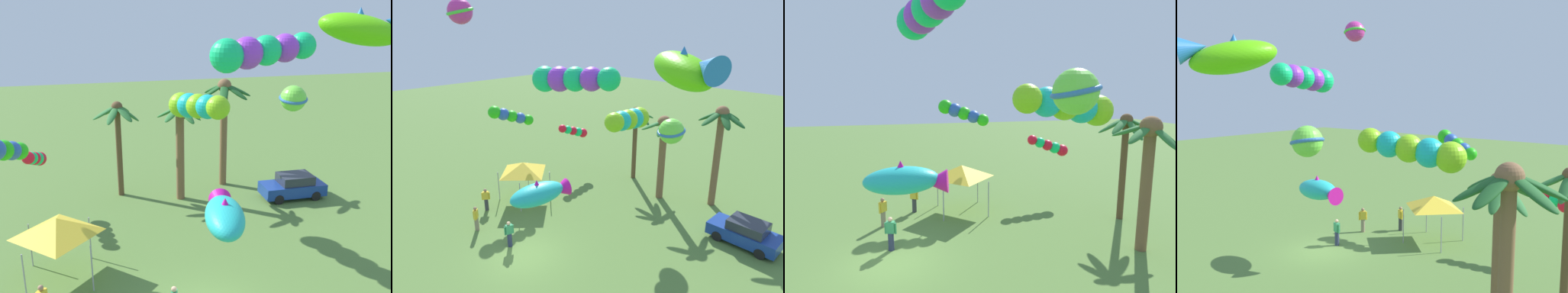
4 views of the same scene
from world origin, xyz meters
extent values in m
plane|color=#567A38|center=(0.00, 0.00, 0.00)|extent=(120.00, 120.00, 0.00)
cylinder|color=brown|center=(4.76, 12.69, 3.32)|extent=(0.46, 0.46, 6.65)
ellipsoid|color=#1E5623|center=(5.58, 12.53, 6.36)|extent=(1.84, 0.84, 1.00)
ellipsoid|color=#1E5623|center=(5.03, 13.48, 6.34)|extent=(1.07, 1.84, 1.03)
ellipsoid|color=#1E5623|center=(4.33, 13.42, 6.38)|extent=(1.36, 1.80, 0.98)
ellipsoid|color=#1E5623|center=(3.95, 12.72, 6.30)|extent=(1.74, 0.58, 1.13)
ellipsoid|color=#1E5623|center=(4.48, 11.90, 6.36)|extent=(1.08, 1.85, 1.00)
ellipsoid|color=#1E5623|center=(5.28, 12.05, 6.34)|extent=(1.51, 1.69, 1.05)
sphere|color=brown|center=(4.76, 12.69, 6.65)|extent=(0.88, 0.88, 0.88)
cylinder|color=brown|center=(-2.01, 12.61, 2.83)|extent=(0.36, 0.36, 5.66)
ellipsoid|color=#2D7033|center=(-1.36, 12.62, 5.23)|extent=(1.42, 0.48, 1.20)
ellipsoid|color=#2D7033|center=(-1.61, 13.23, 5.37)|extent=(1.25, 1.57, 0.93)
ellipsoid|color=#2D7033|center=(-2.37, 13.24, 5.34)|extent=(1.18, 1.57, 0.99)
ellipsoid|color=#2D7033|center=(-2.74, 12.48, 5.38)|extent=(1.64, 0.73, 0.91)
ellipsoid|color=#2D7033|center=(-2.33, 11.97, 5.32)|extent=(1.11, 1.58, 1.02)
ellipsoid|color=#2D7033|center=(-1.66, 11.96, 5.37)|extent=(1.15, 1.61, 0.94)
sphere|color=brown|center=(-2.01, 12.61, 5.66)|extent=(0.68, 0.68, 0.68)
cylinder|color=brown|center=(1.49, 11.10, 2.84)|extent=(0.50, 0.50, 5.68)
ellipsoid|color=#2D7033|center=(2.17, 11.22, 5.32)|extent=(1.55, 0.72, 1.13)
ellipsoid|color=#2D7033|center=(1.75, 11.69, 5.27)|extent=(0.99, 1.50, 1.22)
ellipsoid|color=#2D7033|center=(0.89, 11.54, 5.42)|extent=(1.55, 1.32, 0.95)
ellipsoid|color=#2D7033|center=(0.95, 10.53, 5.50)|extent=(1.47, 1.50, 0.81)
ellipsoid|color=#2D7033|center=(1.73, 10.38, 5.43)|extent=(0.95, 1.66, 0.92)
sphere|color=brown|center=(1.49, 11.10, 5.68)|extent=(0.94, 0.94, 0.94)
cube|color=navy|center=(8.23, 9.46, 0.60)|extent=(3.94, 1.80, 0.70)
cube|color=#282D38|center=(8.38, 9.45, 1.23)|extent=(2.07, 1.55, 0.56)
cylinder|color=black|center=(7.00, 8.71, 0.30)|extent=(0.60, 0.20, 0.60)
cylinder|color=black|center=(7.04, 10.27, 0.30)|extent=(0.60, 0.20, 0.60)
cylinder|color=black|center=(9.42, 8.65, 0.30)|extent=(0.60, 0.20, 0.60)
cylinder|color=black|center=(9.46, 10.21, 0.30)|extent=(0.60, 0.20, 0.60)
cylinder|color=#38383D|center=(-5.95, 1.29, 0.42)|extent=(0.26, 0.26, 0.84)
cube|color=yellow|center=(-5.95, 1.29, 1.11)|extent=(0.41, 0.44, 0.54)
sphere|color=#A37556|center=(-5.95, 1.29, 1.48)|extent=(0.21, 0.21, 0.21)
cylinder|color=yellow|center=(-6.09, 1.10, 1.06)|extent=(0.09, 0.09, 0.52)
cylinder|color=yellow|center=(-5.82, 1.48, 1.06)|extent=(0.09, 0.09, 0.52)
cylinder|color=#2D3351|center=(-1.29, -0.02, 0.42)|extent=(0.26, 0.26, 0.84)
cube|color=#338956|center=(-1.29, -0.02, 1.11)|extent=(0.33, 0.43, 0.54)
sphere|color=tan|center=(-1.29, -0.02, 1.48)|extent=(0.21, 0.21, 0.21)
cylinder|color=#338956|center=(-1.23, 0.20, 1.06)|extent=(0.09, 0.09, 0.52)
cylinder|color=#338956|center=(-1.36, -0.24, 1.06)|extent=(0.09, 0.09, 0.52)
cylinder|color=gray|center=(-4.19, -0.45, 0.42)|extent=(0.26, 0.26, 0.84)
cube|color=yellow|center=(-4.19, -0.45, 1.11)|extent=(0.44, 0.43, 0.54)
sphere|color=#A37556|center=(-4.19, -0.45, 1.48)|extent=(0.21, 0.21, 0.21)
cylinder|color=yellow|center=(-4.02, -0.60, 1.06)|extent=(0.09, 0.09, 0.52)
cylinder|color=yellow|center=(-4.36, -0.29, 1.06)|extent=(0.09, 0.09, 0.52)
cylinder|color=#9E9EA3|center=(-6.71, 2.80, 1.05)|extent=(0.06, 0.06, 2.10)
cylinder|color=#9E9EA3|center=(-4.11, 2.80, 1.05)|extent=(0.06, 0.06, 2.10)
cylinder|color=#9E9EA3|center=(-6.71, 5.40, 1.05)|extent=(0.06, 0.06, 2.10)
cylinder|color=#9E9EA3|center=(-4.11, 5.40, 1.05)|extent=(0.06, 0.06, 2.10)
pyramid|color=yellow|center=(-5.41, 4.10, 2.48)|extent=(2.86, 2.86, 0.75)
sphere|color=#75E844|center=(5.57, 5.00, 7.20)|extent=(1.22, 1.22, 1.22)
torus|color=#316CB8|center=(5.57, 5.00, 7.20)|extent=(1.61, 1.61, 0.42)
sphere|color=red|center=(-6.54, 11.26, 3.23)|extent=(0.79, 0.79, 0.79)
sphere|color=#0FDF6C|center=(-6.62, 10.75, 3.41)|extent=(0.75, 0.75, 0.75)
sphere|color=red|center=(-6.70, 10.24, 3.60)|extent=(0.72, 0.72, 0.72)
sphere|color=#0FDF6C|center=(-6.78, 9.73, 3.78)|extent=(0.69, 0.69, 0.69)
sphere|color=red|center=(-6.86, 9.21, 3.97)|extent=(0.66, 0.66, 0.66)
ellipsoid|color=#5EE00F|center=(7.12, 2.75, 10.38)|extent=(3.84, 3.07, 1.81)
cone|color=blue|center=(8.44, 2.06, 10.67)|extent=(1.58, 1.50, 1.23)
cone|color=blue|center=(7.12, 2.75, 10.92)|extent=(0.89, 0.89, 0.67)
ellipsoid|color=#24C2C0|center=(0.77, 0.52, 3.83)|extent=(2.05, 3.22, 1.22)
cone|color=#DF16A1|center=(1.04, 1.81, 3.75)|extent=(1.12, 1.15, 0.98)
cone|color=#DF16A1|center=(0.77, 0.52, 4.30)|extent=(0.70, 0.70, 0.60)
sphere|color=#D33095|center=(-3.43, -0.40, 12.62)|extent=(1.21, 1.21, 1.21)
torus|color=#45D837|center=(-3.43, -0.40, 12.62)|extent=(1.72, 1.72, 0.42)
sphere|color=#8BDA1B|center=(1.04, 8.71, 6.40)|extent=(1.32, 1.32, 1.32)
sphere|color=#17BEC2|center=(1.26, 7.82, 6.53)|extent=(1.27, 1.27, 1.27)
sphere|color=#8BDA1B|center=(1.49, 6.93, 6.66)|extent=(1.22, 1.22, 1.22)
sphere|color=#17BEC2|center=(1.71, 6.05, 6.80)|extent=(1.17, 1.17, 1.17)
sphere|color=#8BDA1B|center=(1.93, 5.16, 6.93)|extent=(1.11, 1.11, 1.11)
sphere|color=#12D372|center=(0.94, 1.19, 9.61)|extent=(1.20, 1.20, 1.20)
sphere|color=#9934D9|center=(1.76, 1.37, 9.67)|extent=(1.15, 1.15, 1.15)
sphere|color=#12D372|center=(2.58, 1.56, 9.73)|extent=(1.10, 1.10, 1.10)
sphere|color=#9934D9|center=(3.39, 1.75, 9.79)|extent=(1.06, 1.06, 1.06)
sphere|color=#12D372|center=(4.21, 1.94, 9.85)|extent=(1.01, 1.01, 1.01)
sphere|color=#24CA18|center=(-7.60, 3.51, 6.21)|extent=(0.91, 0.91, 0.91)
sphere|color=blue|center=(-7.39, 4.07, 6.00)|extent=(0.87, 0.87, 0.87)
sphere|color=#24CA18|center=(-7.17, 4.63, 5.80)|extent=(0.83, 0.83, 0.83)
sphere|color=blue|center=(-6.96, 5.19, 5.59)|extent=(0.80, 0.80, 0.80)
sphere|color=#24CA18|center=(-6.74, 5.76, 5.39)|extent=(0.76, 0.76, 0.76)
camera|label=1|loc=(-3.99, -13.28, 11.02)|focal=40.09mm
camera|label=2|loc=(13.79, -9.34, 11.97)|focal=32.29mm
camera|label=3|loc=(13.41, 0.42, 7.23)|focal=30.36mm
camera|label=4|loc=(17.17, 17.57, 9.17)|focal=40.95mm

